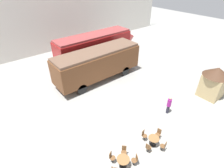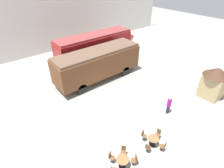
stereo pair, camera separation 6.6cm
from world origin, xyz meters
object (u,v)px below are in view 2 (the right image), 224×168
Objects in this scene: passenger_coach_wooden at (98,62)px; cafe_table_far at (153,140)px; cafe_table_mid at (123,161)px; ticket_kiosk at (215,81)px; streamlined_locomotive at (100,45)px; visitor_person at (169,105)px.

passenger_coach_wooden reaches higher than cafe_table_far.
cafe_table_mid is 0.26× the size of ticket_kiosk.
streamlined_locomotive is 13.18m from ticket_kiosk.
streamlined_locomotive reaches higher than cafe_table_far.
cafe_table_mid is at bearing -168.73° from visitor_person.
visitor_person is at bearing 21.18° from cafe_table_far.
cafe_table_mid is 6.23m from visitor_person.
visitor_person is at bearing 11.27° from cafe_table_mid.
cafe_table_mid is 2.64m from cafe_table_far.
cafe_table_far is at bearing -2.77° from cafe_table_mid.
visitor_person is (6.10, 1.22, 0.30)m from cafe_table_mid.
streamlined_locomotive is at bearing 105.55° from ticket_kiosk.
cafe_table_mid is at bearing 177.23° from cafe_table_far.
ticket_kiosk is (11.13, 0.15, 1.10)m from cafe_table_mid.
visitor_person reaches higher than cafe_table_far.
passenger_coach_wooden is 10.52m from cafe_table_mid.
visitor_person is (3.47, 1.34, 0.35)m from cafe_table_far.
ticket_kiosk is at bearing -55.20° from passenger_coach_wooden.
passenger_coach_wooden is (-2.81, -3.57, -0.14)m from streamlined_locomotive.
streamlined_locomotive reaches higher than cafe_table_mid.
streamlined_locomotive reaches higher than passenger_coach_wooden.
cafe_table_mid reaches higher than cafe_table_far.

